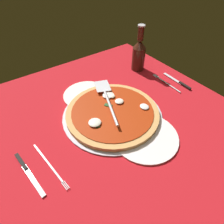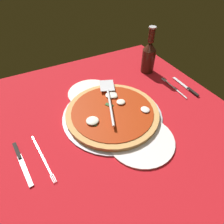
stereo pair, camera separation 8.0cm
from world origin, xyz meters
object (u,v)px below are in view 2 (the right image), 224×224
at_px(pizza_server, 109,97).
at_px(beer_bottle, 149,56).
at_px(dinner_plate_right, 90,93).
at_px(place_setting_far, 32,159).
at_px(dinner_plate_left, 141,140).
at_px(place_setting_near, 181,89).
at_px(pizza, 112,112).

xyz_separation_m(pizza_server, beer_bottle, (0.15, -0.31, 0.05)).
height_order(dinner_plate_right, place_setting_far, place_setting_far).
bearing_deg(beer_bottle, place_setting_far, 112.85).
distance_m(place_setting_far, beer_bottle, 0.73).
bearing_deg(dinner_plate_left, dinner_plate_right, 9.04).
bearing_deg(beer_bottle, pizza_server, 116.12).
bearing_deg(place_setting_near, pizza, 93.00).
distance_m(dinner_plate_left, place_setting_far, 0.38).
distance_m(pizza, place_setting_far, 0.34).
height_order(pizza, beer_bottle, beer_bottle).
bearing_deg(place_setting_near, beer_bottle, 16.07).
bearing_deg(dinner_plate_right, pizza_server, -158.36).
distance_m(dinner_plate_left, beer_bottle, 0.49).
bearing_deg(pizza, place_setting_far, 100.85).
distance_m(dinner_plate_right, beer_bottle, 0.36).
distance_m(pizza_server, beer_bottle, 0.34).
bearing_deg(place_setting_far, pizza_server, 103.16).
relative_size(place_setting_near, beer_bottle, 0.88).
distance_m(dinner_plate_left, dinner_plate_right, 0.35).
relative_size(dinner_plate_left, pizza_server, 0.83).
bearing_deg(pizza, beer_bottle, -56.57).
distance_m(dinner_plate_left, pizza, 0.17).
relative_size(pizza_server, place_setting_far, 1.35).
height_order(pizza, pizza_server, pizza_server).
bearing_deg(pizza, dinner_plate_right, 8.01).
bearing_deg(dinner_plate_left, pizza_server, 2.70).
relative_size(pizza, place_setting_near, 1.81).
height_order(pizza, place_setting_near, pizza).
relative_size(pizza_server, beer_bottle, 1.24).
bearing_deg(place_setting_near, dinner_plate_right, 69.44).
relative_size(dinner_plate_right, pizza, 0.56).
height_order(pizza, place_setting_far, pizza).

